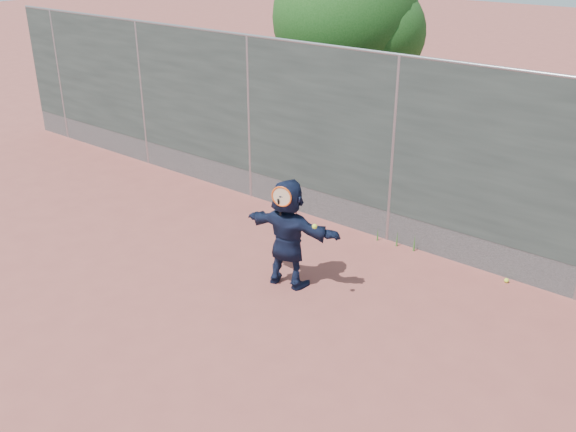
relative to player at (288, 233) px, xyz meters
The scene contains 7 objects.
ground 1.62m from the player, 74.36° to the right, with size 80.00×80.00×0.00m, color #9E4C42.
player is the anchor object (origin of this frame).
ball_ground 3.26m from the player, 38.96° to the left, with size 0.07×0.07×0.07m, color #D5F837.
fence 2.31m from the player, 79.93° to the left, with size 20.00×0.06×3.03m.
swing_action 0.63m from the player, 62.29° to the right, with size 0.77×0.17×0.51m.
tree_left 6.13m from the player, 115.41° to the left, with size 3.15×3.00×4.53m.
weed_clump 2.24m from the player, 71.57° to the left, with size 0.68×0.07×0.30m.
Camera 1 is at (4.66, -4.93, 4.71)m, focal length 40.00 mm.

